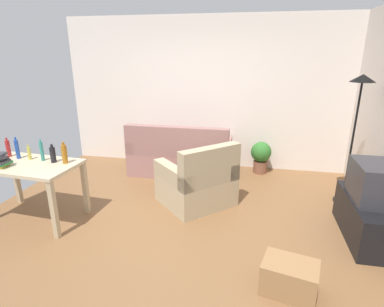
{
  "coord_description": "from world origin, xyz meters",
  "views": [
    {
      "loc": [
        0.9,
        -3.46,
        2.08
      ],
      "look_at": [
        0.1,
        0.5,
        0.75
      ],
      "focal_mm": 28.9,
      "sensor_mm": 36.0,
      "label": 1
    }
  ],
  "objects": [
    {
      "name": "bottle_tall",
      "position": [
        -1.7,
        -0.19,
        0.89
      ],
      "size": [
        0.04,
        0.04,
        0.29
      ],
      "color": "teal",
      "rests_on": "desk"
    },
    {
      "name": "desk",
      "position": [
        -1.81,
        -0.33,
        0.65
      ],
      "size": [
        1.25,
        0.79,
        0.76
      ],
      "rotation": [
        0.0,
        0.0,
        -0.07
      ],
      "color": "#C6B28E",
      "rests_on": "ground_plane"
    },
    {
      "name": "potted_plant",
      "position": [
        1.07,
        1.9,
        0.33
      ],
      "size": [
        0.36,
        0.36,
        0.57
      ],
      "color": "brown",
      "rests_on": "ground_plane"
    },
    {
      "name": "couch",
      "position": [
        -0.34,
        1.59,
        0.31
      ],
      "size": [
        1.75,
        0.84,
        0.92
      ],
      "rotation": [
        0.0,
        0.0,
        3.14
      ],
      "color": "#996B66",
      "rests_on": "ground_plane"
    },
    {
      "name": "storage_box",
      "position": [
        1.31,
        -1.04,
        0.15
      ],
      "size": [
        0.55,
        0.44,
        0.3
      ],
      "primitive_type": "cube",
      "rotation": [
        0.0,
        0.0,
        -0.23
      ],
      "color": "olive",
      "rests_on": "ground_plane"
    },
    {
      "name": "armchair",
      "position": [
        0.19,
        0.49,
        0.32
      ],
      "size": [
        1.23,
        1.23,
        0.92
      ],
      "rotation": [
        0.0,
        0.0,
        3.91
      ],
      "color": "tan",
      "rests_on": "ground_plane"
    },
    {
      "name": "bottle_amber",
      "position": [
        -1.36,
        -0.22,
        0.88
      ],
      "size": [
        0.07,
        0.07,
        0.28
      ],
      "color": "#9E6019",
      "rests_on": "desk"
    },
    {
      "name": "wall_rear",
      "position": [
        0.0,
        2.2,
        1.35
      ],
      "size": [
        5.2,
        0.1,
        2.7
      ],
      "primitive_type": "cube",
      "color": "silver",
      "rests_on": "ground_plane"
    },
    {
      "name": "torchiere_lamp",
      "position": [
        2.25,
        0.97,
        1.41
      ],
      "size": [
        0.32,
        0.32,
        1.81
      ],
      "color": "black",
      "rests_on": "ground_plane"
    },
    {
      "name": "bottle_blue",
      "position": [
        -2.07,
        -0.17,
        0.89
      ],
      "size": [
        0.05,
        0.05,
        0.29
      ],
      "color": "#2347A3",
      "rests_on": "desk"
    },
    {
      "name": "bottle_squat",
      "position": [
        -1.89,
        -0.18,
        0.85
      ],
      "size": [
        0.04,
        0.04,
        0.2
      ],
      "color": "#BCB24C",
      "rests_on": "desk"
    },
    {
      "name": "tv_stand",
      "position": [
        2.25,
        0.04,
        0.24
      ],
      "size": [
        0.44,
        1.1,
        0.48
      ],
      "rotation": [
        0.0,
        0.0,
        1.57
      ],
      "color": "black",
      "rests_on": "ground_plane"
    },
    {
      "name": "bottle_dark",
      "position": [
        -1.53,
        -0.22,
        0.86
      ],
      "size": [
        0.07,
        0.07,
        0.24
      ],
      "color": "black",
      "rests_on": "desk"
    },
    {
      "name": "bottle_red",
      "position": [
        -2.24,
        -0.13,
        0.87
      ],
      "size": [
        0.06,
        0.06,
        0.26
      ],
      "color": "#AD2323",
      "rests_on": "desk"
    },
    {
      "name": "ground_plane",
      "position": [
        0.0,
        0.0,
        -0.01
      ],
      "size": [
        5.2,
        4.4,
        0.02
      ],
      "primitive_type": "cube",
      "color": "brown"
    },
    {
      "name": "tv",
      "position": [
        2.25,
        0.04,
        0.7
      ],
      "size": [
        0.41,
        0.6,
        0.44
      ],
      "rotation": [
        0.0,
        0.0,
        1.57
      ],
      "color": "#2D2D33",
      "rests_on": "tv_stand"
    }
  ]
}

